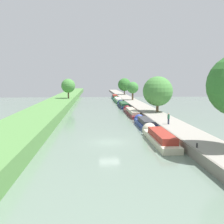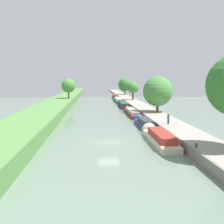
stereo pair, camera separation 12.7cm
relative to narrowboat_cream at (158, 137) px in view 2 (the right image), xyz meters
name	(u,v)px [view 2 (the right image)]	position (x,y,z in m)	size (l,w,h in m)	color
ground_plane	(109,142)	(-6.12, -0.01, -0.58)	(160.00, 160.00, 0.00)	slate
left_grassy_bank	(12,136)	(-17.65, -0.01, 0.36)	(7.34, 260.00, 1.88)	#518442
right_towpath	(189,137)	(3.91, -0.01, -0.07)	(4.32, 260.00, 1.02)	gray
stone_quay	(171,137)	(1.62, -0.01, -0.05)	(0.25, 260.00, 1.07)	gray
narrowboat_cream	(158,137)	(0.00, 0.00, 0.00)	(2.18, 11.85, 2.15)	beige
narrowboat_blue	(144,123)	(0.27, 10.82, -0.03)	(1.95, 10.20, 1.94)	#283D93
narrowboat_maroon	(131,112)	(0.22, 25.47, -0.10)	(1.90, 15.72, 1.82)	maroon
narrowboat_navy	(123,105)	(0.14, 41.21, -0.05)	(2.18, 13.51, 2.07)	#141E42
narrowboat_green	(118,100)	(0.24, 57.46, -0.05)	(2.11, 16.63, 2.00)	#1E6033
narrowboat_teal	(115,97)	(0.29, 71.56, 0.03)	(1.84, 11.53, 2.03)	#195B60
tree_rightbank_midnear	(158,91)	(4.92, 21.05, 4.61)	(5.99, 5.99, 7.18)	brown
tree_rightbank_midfar	(133,88)	(4.40, 51.72, 4.27)	(3.65, 3.65, 5.70)	brown
tree_rightbank_far	(125,85)	(5.12, 80.60, 4.59)	(5.46, 5.46, 6.89)	brown
tree_leftbank_downstream	(68,86)	(-15.45, 48.06, 5.02)	(4.14, 4.14, 5.81)	#4C3828
person_walking	(168,118)	(3.02, 6.35, 1.31)	(0.34, 0.34, 1.66)	#282D42
mooring_bollard_near	(196,145)	(2.05, -7.00, 0.66)	(0.16, 0.16, 0.45)	black
mooring_bollard_far	(118,94)	(2.05, 77.02, 0.66)	(0.16, 0.16, 0.45)	black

